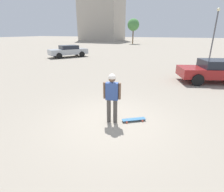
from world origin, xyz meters
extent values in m
plane|color=gray|center=(0.00, 0.00, 0.00)|extent=(220.00, 220.00, 0.00)
cylinder|color=#4C4742|center=(0.03, -0.11, 0.43)|extent=(0.14, 0.14, 0.87)
cylinder|color=#4C4742|center=(-0.03, 0.11, 0.43)|extent=(0.14, 0.14, 0.87)
cube|color=#334C8C|center=(0.00, 0.00, 1.17)|extent=(0.29, 0.46, 0.60)
cylinder|color=brown|center=(0.06, -0.25, 1.18)|extent=(0.09, 0.09, 0.57)
cylinder|color=brown|center=(-0.06, 0.25, 1.18)|extent=(0.09, 0.09, 0.57)
sphere|color=brown|center=(0.00, 0.00, 1.60)|extent=(0.24, 0.24, 0.24)
sphere|color=silver|center=(0.00, 0.00, 1.64)|extent=(0.25, 0.25, 0.25)
cube|color=#336693|center=(-0.37, 0.70, 0.08)|extent=(0.66, 0.82, 0.01)
cylinder|color=#D14C33|center=(-0.11, 0.53, 0.04)|extent=(0.07, 0.07, 0.07)
cylinder|color=#D14C33|center=(-0.30, 0.40, 0.04)|extent=(0.07, 0.07, 0.07)
cylinder|color=#D14C33|center=(-0.45, 1.01, 0.04)|extent=(0.07, 0.07, 0.07)
cylinder|color=#D14C33|center=(-0.63, 0.88, 0.04)|extent=(0.07, 0.07, 0.07)
cube|color=maroon|center=(-7.50, 3.81, 0.65)|extent=(3.19, 4.65, 0.58)
cube|color=#1E232D|center=(-7.54, 3.91, 1.18)|extent=(2.22, 2.38, 0.49)
cylinder|color=black|center=(-6.18, 2.88, 0.35)|extent=(0.43, 0.74, 0.71)
cylinder|color=black|center=(-7.93, 2.25, 0.35)|extent=(0.43, 0.74, 0.71)
cube|color=#ADB2B7|center=(-13.72, -12.16, 0.68)|extent=(5.02, 4.17, 0.66)
cube|color=#1E232D|center=(-13.82, -12.10, 1.23)|extent=(2.72, 2.57, 0.45)
cylinder|color=black|center=(-11.97, -12.20, 0.35)|extent=(0.70, 0.55, 0.70)
cylinder|color=black|center=(-12.99, -13.75, 0.35)|extent=(0.70, 0.55, 0.70)
cylinder|color=black|center=(-14.46, -10.57, 0.35)|extent=(0.70, 0.55, 0.70)
cylinder|color=black|center=(-15.47, -12.13, 0.35)|extent=(0.70, 0.55, 0.70)
cube|color=#B2A899|center=(-58.01, -29.46, 12.97)|extent=(11.48, 14.44, 25.94)
cylinder|color=brown|center=(-42.95, -12.60, 1.89)|extent=(0.31, 0.31, 3.79)
sphere|color=#478442|center=(-42.95, -12.60, 4.88)|extent=(3.10, 3.10, 3.10)
cylinder|color=#59595E|center=(-13.75, 3.97, 2.37)|extent=(0.12, 0.12, 4.75)
sphere|color=beige|center=(-13.75, 3.97, 4.87)|extent=(0.28, 0.28, 0.28)
camera|label=1|loc=(5.12, 2.24, 3.05)|focal=28.00mm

